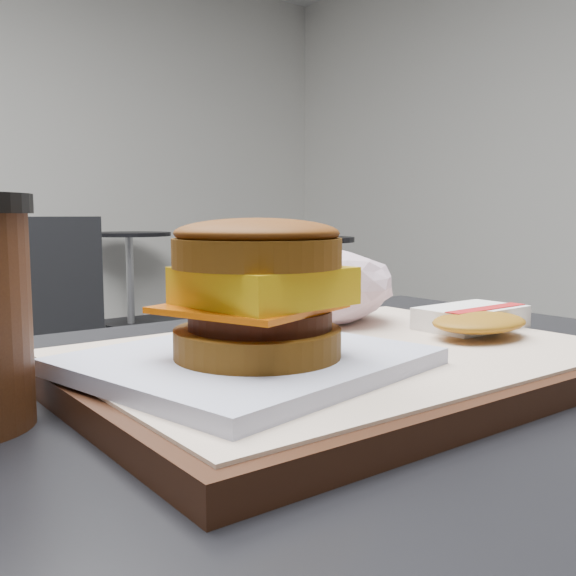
{
  "coord_description": "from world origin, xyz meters",
  "views": [
    {
      "loc": [
        -0.28,
        -0.32,
        0.88
      ],
      "look_at": [
        -0.02,
        0.02,
        0.83
      ],
      "focal_mm": 40.0,
      "sensor_mm": 36.0,
      "label": 1
    }
  ],
  "objects_px": {
    "breakfast_sandwich": "(255,307)",
    "crumpled_wrapper": "(318,286)",
    "hash_brown": "(475,319)",
    "serving_tray": "(340,363)",
    "neighbor_chair": "(13,331)"
  },
  "relations": [
    {
      "from": "crumpled_wrapper",
      "to": "neighbor_chair",
      "type": "distance_m",
      "value": 1.78
    },
    {
      "from": "serving_tray",
      "to": "neighbor_chair",
      "type": "bearing_deg",
      "value": 82.86
    },
    {
      "from": "breakfast_sandwich",
      "to": "crumpled_wrapper",
      "type": "xyz_separation_m",
      "value": [
        0.14,
        0.11,
        -0.01
      ]
    },
    {
      "from": "breakfast_sandwich",
      "to": "hash_brown",
      "type": "relative_size",
      "value": 1.83
    },
    {
      "from": "breakfast_sandwich",
      "to": "crumpled_wrapper",
      "type": "relative_size",
      "value": 1.5
    },
    {
      "from": "serving_tray",
      "to": "neighbor_chair",
      "type": "height_order",
      "value": "neighbor_chair"
    },
    {
      "from": "hash_brown",
      "to": "neighbor_chair",
      "type": "distance_m",
      "value": 1.88
    },
    {
      "from": "hash_brown",
      "to": "neighbor_chair",
      "type": "xyz_separation_m",
      "value": [
        0.1,
        1.85,
        -0.29
      ]
    },
    {
      "from": "hash_brown",
      "to": "crumpled_wrapper",
      "type": "bearing_deg",
      "value": 122.51
    },
    {
      "from": "hash_brown",
      "to": "crumpled_wrapper",
      "type": "distance_m",
      "value": 0.13
    },
    {
      "from": "crumpled_wrapper",
      "to": "hash_brown",
      "type": "bearing_deg",
      "value": -57.49
    },
    {
      "from": "breakfast_sandwich",
      "to": "neighbor_chair",
      "type": "xyz_separation_m",
      "value": [
        0.32,
        1.85,
        -0.32
      ]
    },
    {
      "from": "serving_tray",
      "to": "crumpled_wrapper",
      "type": "height_order",
      "value": "crumpled_wrapper"
    },
    {
      "from": "serving_tray",
      "to": "crumpled_wrapper",
      "type": "bearing_deg",
      "value": 58.39
    },
    {
      "from": "serving_tray",
      "to": "hash_brown",
      "type": "xyz_separation_m",
      "value": [
        0.13,
        -0.02,
        0.02
      ]
    }
  ]
}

